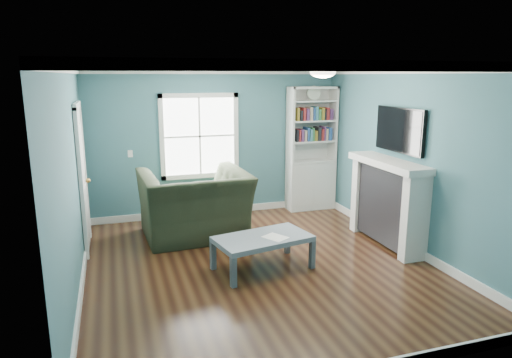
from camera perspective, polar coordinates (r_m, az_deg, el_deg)
name	(u,v)px	position (r m, az deg, el deg)	size (l,w,h in m)	color
floor	(259,265)	(6.25, 0.42, -10.73)	(5.00, 5.00, 0.00)	black
room_walls	(260,149)	(5.80, 0.44, 3.75)	(5.00, 5.00, 5.00)	#3B6A70
trim	(259,176)	(5.86, 0.43, 0.42)	(4.50, 5.00, 2.60)	white
window	(200,136)	(8.13, -7.05, 5.33)	(1.40, 0.06, 1.50)	white
bookshelf	(311,161)	(8.66, 6.87, 2.26)	(0.90, 0.35, 2.31)	silver
fireplace	(388,203)	(7.08, 16.13, -2.92)	(0.44, 1.58, 1.30)	black
tv	(400,130)	(6.95, 17.52, 5.86)	(0.06, 1.10, 0.65)	black
door	(82,177)	(7.00, -20.89, 0.24)	(0.12, 0.98, 2.17)	silver
ceiling_fixture	(323,71)	(6.16, 8.36, 13.18)	(0.38, 0.38, 0.15)	white
light_switch	(130,154)	(8.04, -15.45, 3.07)	(0.08, 0.01, 0.12)	white
recliner	(194,194)	(7.15, -7.70, -1.84)	(1.61, 1.04, 1.40)	black
coffee_table	(263,241)	(6.01, 0.86, -7.72)	(1.34, 0.90, 0.45)	#4C545B
paper_sheet	(275,237)	(5.96, 2.43, -7.28)	(0.23, 0.30, 0.00)	white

